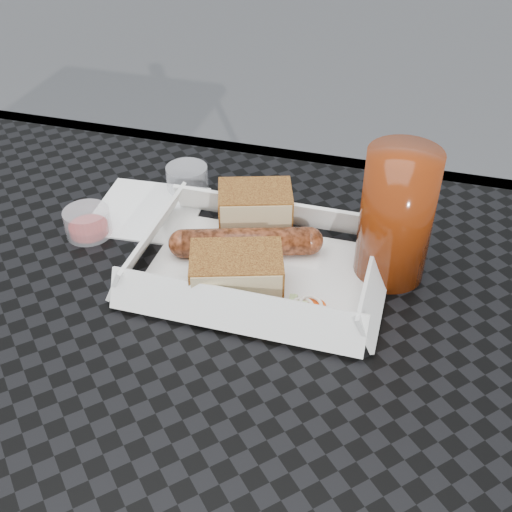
# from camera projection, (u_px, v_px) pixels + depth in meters

# --- Properties ---
(patio_table) EXTENTS (0.80, 0.80, 0.74)m
(patio_table) POSITION_uv_depth(u_px,v_px,m) (131.00, 404.00, 0.62)
(patio_table) COLOR black
(patio_table) RESTS_ON ground
(food_tray) EXTENTS (0.22, 0.15, 0.00)m
(food_tray) POSITION_uv_depth(u_px,v_px,m) (259.00, 272.00, 0.65)
(food_tray) COLOR white
(food_tray) RESTS_ON patio_table
(bratwurst) EXTENTS (0.15, 0.07, 0.03)m
(bratwurst) POSITION_uv_depth(u_px,v_px,m) (246.00, 242.00, 0.66)
(bratwurst) COLOR brown
(bratwurst) RESTS_ON food_tray
(bread_near) EXTENTS (0.09, 0.08, 0.05)m
(bread_near) POSITION_uv_depth(u_px,v_px,m) (255.00, 209.00, 0.69)
(bread_near) COLOR brown
(bread_near) RESTS_ON food_tray
(bread_far) EXTENTS (0.10, 0.08, 0.04)m
(bread_far) POSITION_uv_depth(u_px,v_px,m) (237.00, 274.00, 0.61)
(bread_far) COLOR brown
(bread_far) RESTS_ON food_tray
(veg_garnish) EXTENTS (0.03, 0.03, 0.00)m
(veg_garnish) POSITION_uv_depth(u_px,v_px,m) (299.00, 315.00, 0.60)
(veg_garnish) COLOR #DA4509
(veg_garnish) RESTS_ON food_tray
(napkin) EXTENTS (0.13, 0.13, 0.00)m
(napkin) POSITION_uv_depth(u_px,v_px,m) (148.00, 210.00, 0.74)
(napkin) COLOR white
(napkin) RESTS_ON patio_table
(condiment_cup_sauce) EXTENTS (0.05, 0.05, 0.03)m
(condiment_cup_sauce) POSITION_uv_depth(u_px,v_px,m) (88.00, 223.00, 0.70)
(condiment_cup_sauce) COLOR #970E0B
(condiment_cup_sauce) RESTS_ON patio_table
(condiment_cup_empty) EXTENTS (0.05, 0.05, 0.03)m
(condiment_cup_empty) POSITION_uv_depth(u_px,v_px,m) (187.00, 178.00, 0.77)
(condiment_cup_empty) COLOR silver
(condiment_cup_empty) RESTS_ON patio_table
(drink_glass) EXTENTS (0.07, 0.07, 0.14)m
(drink_glass) POSITION_uv_depth(u_px,v_px,m) (396.00, 216.00, 0.61)
(drink_glass) COLOR #622008
(drink_glass) RESTS_ON patio_table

